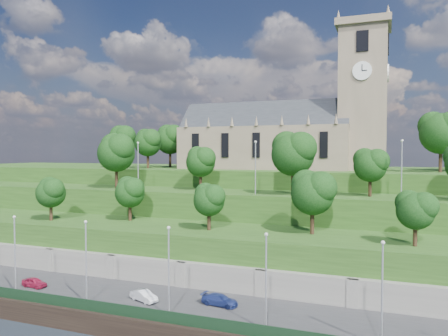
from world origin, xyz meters
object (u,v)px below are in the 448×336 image
at_px(car_middle, 144,296).
at_px(car_right, 220,300).
at_px(car_left, 34,282).
at_px(church, 290,129).

distance_m(car_middle, car_right, 8.43).
bearing_deg(car_middle, car_left, 112.88).
relative_size(car_middle, car_right, 0.88).
bearing_deg(car_middle, car_right, -56.92).
bearing_deg(car_left, car_right, -79.32).
height_order(church, car_middle, church).
bearing_deg(church, car_right, -88.61).
height_order(car_left, car_middle, car_middle).
height_order(car_left, car_right, car_right).
relative_size(car_left, car_middle, 0.93).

